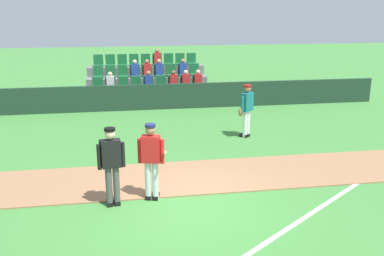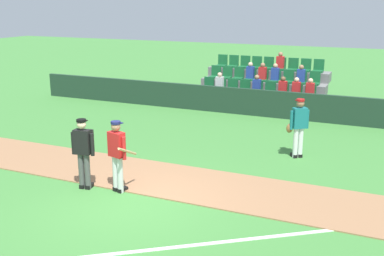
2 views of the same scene
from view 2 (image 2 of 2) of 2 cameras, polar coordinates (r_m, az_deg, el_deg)
The scene contains 8 objects.
ground_plane at distance 10.81m, azimuth -7.66°, elevation -9.14°, with size 80.00×80.00×0.00m, color #42843A.
infield_dirt_path at distance 12.09m, azimuth -3.69°, elevation -6.24°, with size 28.00×2.23×0.03m, color #9E704C.
foul_line_chalk at distance 9.29m, azimuth 7.13°, elevation -13.40°, with size 12.00×0.10×0.01m, color white.
dugout_fence at distance 18.78m, azimuth 7.08°, elevation 3.19°, with size 20.00×0.16×1.07m, color #1E3828.
stadium_bleachers at distance 20.51m, azimuth 8.66°, elevation 4.44°, with size 5.55×2.95×2.30m.
batter_red_jersey at distance 11.13m, azimuth -9.17°, elevation -3.13°, with size 0.60×0.80×1.76m.
umpire_home_plate at distance 11.48m, azimuth -13.20°, elevation -2.60°, with size 0.58×0.35×1.76m.
runner_teal_jersey at distance 13.77m, azimuth 12.96°, elevation 0.25°, with size 0.60×0.47×1.76m.
Camera 2 is at (5.23, -8.34, 4.46)m, focal length 43.36 mm.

